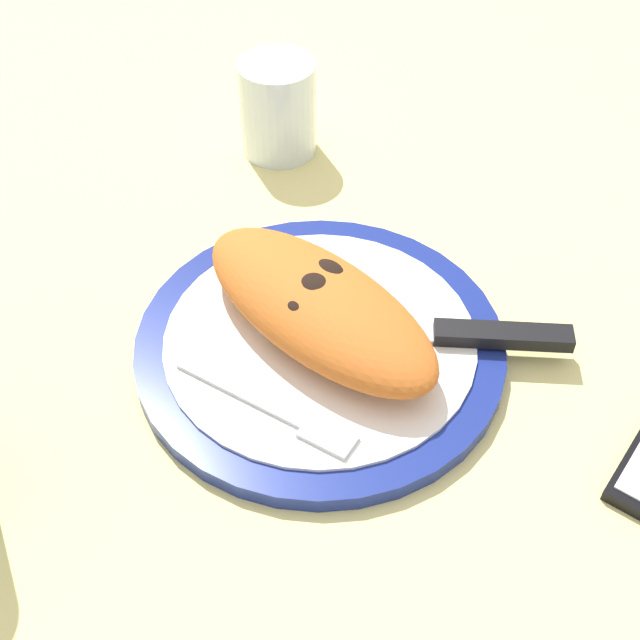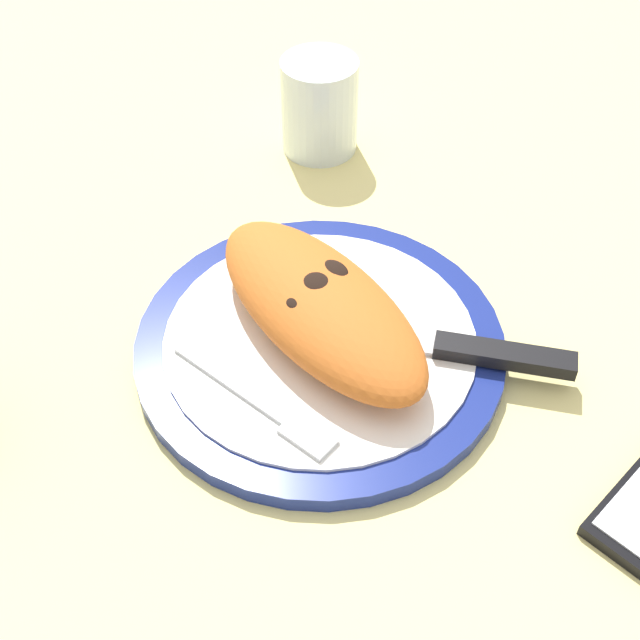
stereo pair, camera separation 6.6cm
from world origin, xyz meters
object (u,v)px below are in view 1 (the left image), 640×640
Objects in this scene: fork at (280,412)px; water_glass at (278,113)px; plate at (320,345)px; knife at (463,334)px; calzone at (319,306)px.

fork is 35.43cm from water_glass.
plate is 1.92× the size of fork.
knife reaches higher than plate.
plate is 28.31cm from water_glass.
calzone is at bearing 105.89° from fork.
calzone is (-0.60, 0.69, 3.49)cm from plate.
knife is (7.49, 14.07, 0.30)cm from fork.
knife is at bearing 61.98° from fork.
water_glass is (-19.06, 20.66, 3.37)cm from plate.
fork is 1.60× the size of water_glass.
plate is 1.20× the size of calzone.
water_glass reaches higher than knife.
fork is (1.84, -7.86, 1.11)cm from plate.
fork is at bearing -53.76° from water_glass.
water_glass is at bearing 132.75° from calzone.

